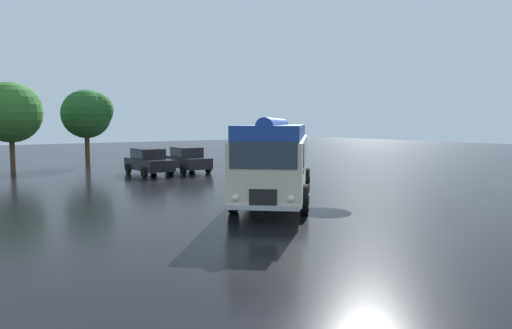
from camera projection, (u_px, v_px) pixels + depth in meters
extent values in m
plane|color=black|center=(270.00, 202.00, 19.12)|extent=(120.00, 120.00, 0.00)
cube|color=beige|center=(276.00, 163.00, 19.58)|extent=(8.50, 9.14, 2.10)
cube|color=#1E3D93|center=(276.00, 132.00, 19.45)|extent=(8.22, 8.86, 0.56)
cylinder|color=#1E3D93|center=(276.00, 125.00, 19.43)|extent=(6.75, 7.51, 0.60)
cube|color=#2D3842|center=(306.00, 149.00, 19.66)|extent=(5.33, 6.01, 0.84)
cube|color=#2D3842|center=(248.00, 149.00, 19.98)|extent=(5.33, 6.01, 0.84)
cube|color=#1E3D93|center=(305.00, 162.00, 19.62)|extent=(5.46, 6.16, 0.12)
cube|color=#1E3D93|center=(247.00, 161.00, 19.93)|extent=(5.46, 6.16, 0.12)
cube|color=#2D3842|center=(263.00, 155.00, 14.56)|extent=(1.67, 1.49, 0.88)
cube|color=black|center=(263.00, 198.00, 14.68)|extent=(0.71, 0.64, 0.56)
cube|color=silver|center=(263.00, 208.00, 14.69)|extent=(1.84, 1.65, 0.16)
sphere|color=white|center=(291.00, 199.00, 14.56)|extent=(0.22, 0.22, 0.22)
sphere|color=white|center=(235.00, 198.00, 14.79)|extent=(0.22, 0.22, 0.22)
cylinder|color=black|center=(305.00, 199.00, 16.45)|extent=(0.94, 1.01, 1.10)
cylinder|color=#1E3D93|center=(305.00, 199.00, 16.45)|extent=(0.49, 0.50, 0.39)
cylinder|color=black|center=(234.00, 198.00, 16.77)|extent=(0.94, 1.01, 1.10)
cylinder|color=#1E3D93|center=(234.00, 198.00, 16.77)|extent=(0.49, 0.50, 0.39)
cylinder|color=black|center=(307.00, 179.00, 22.38)|extent=(0.94, 1.01, 1.10)
cylinder|color=#1E3D93|center=(307.00, 179.00, 22.38)|extent=(0.49, 0.50, 0.39)
cylinder|color=black|center=(254.00, 178.00, 22.70)|extent=(0.94, 1.01, 1.10)
cylinder|color=#1E3D93|center=(254.00, 178.00, 22.70)|extent=(0.49, 0.50, 0.39)
cube|color=black|center=(149.00, 164.00, 29.00)|extent=(1.84, 4.26, 0.70)
cube|color=black|center=(148.00, 153.00, 29.06)|extent=(1.57, 2.23, 0.64)
cube|color=#2D3842|center=(159.00, 153.00, 29.51)|extent=(0.09, 1.93, 0.50)
cube|color=#2D3842|center=(136.00, 154.00, 28.62)|extent=(0.09, 1.93, 0.50)
cylinder|color=black|center=(171.00, 170.00, 28.51)|extent=(0.22, 0.65, 0.64)
cylinder|color=black|center=(144.00, 172.00, 27.47)|extent=(0.22, 0.65, 0.64)
cylinder|color=black|center=(154.00, 167.00, 30.60)|extent=(0.22, 0.65, 0.64)
cylinder|color=black|center=(128.00, 169.00, 29.56)|extent=(0.22, 0.65, 0.64)
cube|color=black|center=(188.00, 162.00, 30.52)|extent=(1.88, 4.27, 0.70)
cube|color=black|center=(187.00, 152.00, 30.59)|extent=(1.59, 2.25, 0.64)
cube|color=#2D3842|center=(197.00, 152.00, 30.99)|extent=(0.11, 1.93, 0.50)
cube|color=#2D3842|center=(176.00, 152.00, 30.19)|extent=(0.11, 1.93, 0.50)
cylinder|color=black|center=(208.00, 168.00, 29.92)|extent=(0.23, 0.65, 0.64)
cylinder|color=black|center=(183.00, 170.00, 28.99)|extent=(0.23, 0.65, 0.64)
cylinder|color=black|center=(192.00, 165.00, 32.12)|extent=(0.23, 0.65, 0.64)
cylinder|color=black|center=(168.00, 166.00, 31.19)|extent=(0.23, 0.65, 0.64)
cylinder|color=#4C3823|center=(12.00, 153.00, 31.69)|extent=(0.35, 0.35, 2.44)
sphere|color=#336B28|center=(10.00, 112.00, 31.43)|extent=(4.18, 4.18, 4.18)
sphere|color=#336B28|center=(18.00, 107.00, 31.56)|extent=(3.04, 3.04, 3.04)
cylinder|color=#4C3823|center=(87.00, 149.00, 35.05)|extent=(0.37, 0.37, 2.57)
sphere|color=#235623|center=(86.00, 114.00, 34.81)|extent=(3.71, 3.71, 3.71)
sphere|color=#235623|center=(95.00, 110.00, 34.93)|extent=(2.78, 2.78, 2.78)
cylinder|color=black|center=(324.00, 213.00, 16.82)|extent=(1.97, 1.97, 0.01)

